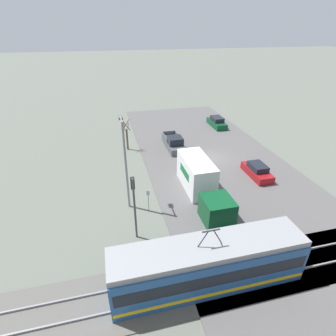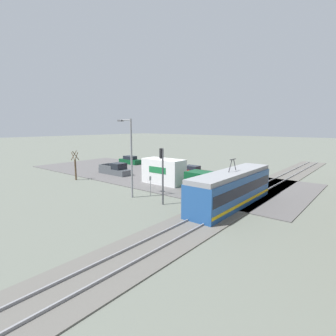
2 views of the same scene
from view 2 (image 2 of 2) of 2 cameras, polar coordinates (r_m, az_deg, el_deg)
name	(u,v)px [view 2 (image 2 of 2)]	position (r m, az deg, el deg)	size (l,w,h in m)	color
ground_plane	(153,174)	(40.84, -3.36, -1.37)	(320.00, 320.00, 0.00)	#60665B
road_surface	(153,174)	(40.83, -3.36, -1.32)	(16.85, 44.79, 0.08)	#565454
rail_bed	(259,191)	(32.17, 19.20, -4.68)	(61.28, 4.40, 0.22)	#5B5954
light_rail_tram	(232,189)	(25.31, 13.69, -4.38)	(12.20, 2.78, 4.36)	#235193
box_truck	(172,173)	(32.90, 0.78, -1.18)	(2.48, 9.49, 3.19)	#0C4723
pickup_truck	(116,170)	(41.15, -11.34, -0.39)	(2.02, 5.70, 1.79)	#4C5156
sedan_car_0	(192,171)	(39.94, 5.25, -0.66)	(1.76, 4.20, 1.42)	maroon
sedan_car_1	(130,161)	(51.97, -8.25, 1.62)	(1.81, 4.64, 1.55)	#0C4723
traffic_light_pole	(162,169)	(24.62, -1.28, -0.13)	(0.28, 0.47, 5.39)	#47474C
street_tree	(75,167)	(38.44, -19.51, 0.26)	(0.98, 0.82, 4.10)	brown
street_lamp_near_crossing	(130,153)	(27.32, -8.27, 3.30)	(0.36, 1.95, 8.18)	gray
no_parking_sign	(150,184)	(28.07, -3.85, -3.50)	(0.32, 0.08, 2.14)	gray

